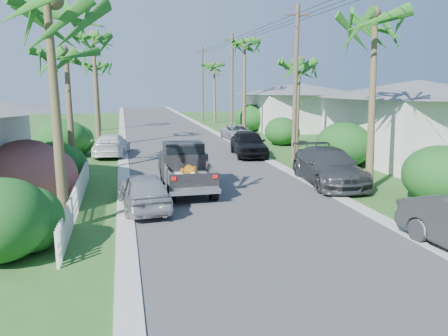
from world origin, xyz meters
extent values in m
plane|color=#2C541F|center=(0.00, 0.00, 0.00)|extent=(120.00, 120.00, 0.00)
cube|color=#38383A|center=(0.00, 25.00, 0.01)|extent=(8.00, 100.00, 0.02)
cube|color=#A5A39E|center=(-4.30, 25.00, 0.03)|extent=(0.60, 100.00, 0.06)
cube|color=#A5A39E|center=(4.30, 25.00, 0.03)|extent=(0.60, 100.00, 0.06)
cylinder|color=black|center=(-2.51, 5.56, 0.38)|extent=(0.28, 0.76, 0.76)
cylinder|color=black|center=(-0.81, 5.56, 0.38)|extent=(0.28, 0.76, 0.76)
cylinder|color=black|center=(-2.51, 8.81, 0.38)|extent=(0.28, 0.76, 0.76)
cylinder|color=black|center=(-0.81, 8.81, 0.38)|extent=(0.28, 0.76, 0.76)
cube|color=slate|center=(-1.66, 6.21, 0.62)|extent=(1.90, 2.40, 0.24)
cube|color=slate|center=(-2.58, 6.21, 1.00)|extent=(0.06, 2.40, 0.55)
cube|color=slate|center=(-0.74, 6.21, 1.00)|extent=(0.06, 2.40, 0.55)
cube|color=black|center=(-1.66, 5.04, 0.98)|extent=(1.92, 0.08, 0.52)
cube|color=silver|center=(-1.66, 4.88, 0.55)|extent=(1.98, 0.18, 0.18)
cube|color=red|center=(-2.46, 4.99, 1.10)|extent=(0.18, 0.05, 0.14)
cube|color=red|center=(-0.86, 4.99, 1.10)|extent=(0.18, 0.05, 0.14)
cube|color=black|center=(-1.66, 8.06, 1.05)|extent=(1.94, 1.65, 1.10)
cube|color=black|center=(-1.66, 8.06, 1.78)|extent=(1.70, 1.35, 0.55)
cube|color=black|center=(-1.66, 7.39, 1.75)|extent=(1.60, 0.05, 0.45)
cube|color=black|center=(-1.66, 9.31, 0.90)|extent=(1.94, 1.20, 0.80)
cube|color=white|center=(-1.66, 6.21, 0.82)|extent=(1.70, 2.10, 0.16)
ellipsoid|color=orange|center=(-1.66, 6.31, 1.12)|extent=(0.48, 1.25, 0.43)
sphere|color=orange|center=(-1.66, 5.56, 1.20)|extent=(0.40, 0.40, 0.40)
ellipsoid|color=white|center=(-1.66, 6.31, 1.02)|extent=(0.32, 0.86, 0.18)
imported|color=#323538|center=(5.00, 7.21, 0.82)|extent=(2.90, 5.86, 1.64)
imported|color=black|center=(3.60, 15.67, 0.82)|extent=(2.43, 5.01, 1.65)
imported|color=silver|center=(5.00, 23.51, 0.62)|extent=(2.17, 4.53, 1.25)
imported|color=#ADAFB4|center=(-3.60, 4.93, 0.69)|extent=(2.03, 4.22, 1.39)
imported|color=silver|center=(-5.00, 17.79, 0.69)|extent=(2.56, 4.98, 1.38)
cone|color=brown|center=(-6.20, 3.00, 3.50)|extent=(0.36, 0.71, 7.01)
cone|color=brown|center=(-6.80, 12.00, 3.10)|extent=(0.36, 0.61, 6.21)
cone|color=brown|center=(-6.00, 22.00, 4.00)|extent=(0.36, 0.36, 8.00)
cone|color=brown|center=(-6.50, 34.00, 3.25)|extent=(0.36, 0.75, 6.51)
cone|color=brown|center=(6.30, 6.00, 3.75)|extent=(0.36, 0.73, 7.51)
cone|color=brown|center=(6.60, 15.00, 3.00)|extent=(0.36, 0.54, 6.01)
cone|color=brown|center=(6.20, 26.00, 4.10)|extent=(0.36, 0.36, 8.20)
cone|color=brown|center=(6.50, 40.00, 3.40)|extent=(0.36, 0.63, 6.81)
ellipsoid|color=#13441B|center=(-7.50, 1.00, 1.10)|extent=(2.60, 2.86, 2.20)
ellipsoid|color=#B91A5B|center=(-7.80, 6.00, 1.30)|extent=(3.00, 3.30, 2.60)
ellipsoid|color=#13441B|center=(-7.40, 10.00, 1.00)|extent=(2.40, 2.64, 2.00)
ellipsoid|color=#13441B|center=(-8.00, 18.00, 1.20)|extent=(3.20, 3.52, 2.40)
ellipsoid|color=#13441B|center=(7.60, 3.00, 1.15)|extent=(2.80, 3.08, 2.30)
ellipsoid|color=#13441B|center=(7.80, 11.00, 1.25)|extent=(3.00, 3.30, 2.50)
ellipsoid|color=#13441B|center=(7.50, 20.00, 1.05)|extent=(2.60, 2.86, 2.10)
ellipsoid|color=#13441B|center=(8.00, 30.00, 1.30)|extent=(3.20, 3.52, 2.60)
cube|color=white|center=(-6.00, 5.50, 0.50)|extent=(0.10, 11.00, 1.00)
cube|color=silver|center=(13.00, 12.00, 1.90)|extent=(8.00, 9.00, 3.80)
cone|color=#595B60|center=(13.00, 12.00, 4.30)|extent=(6.48, 6.48, 1.00)
cube|color=silver|center=(13.00, 30.00, 1.80)|extent=(9.00, 8.00, 3.60)
cone|color=#595B60|center=(13.00, 30.00, 4.10)|extent=(6.48, 6.48, 1.00)
cylinder|color=brown|center=(5.60, 13.00, 4.50)|extent=(0.26, 0.26, 9.00)
cube|color=brown|center=(5.60, 13.00, 8.40)|extent=(1.60, 0.10, 0.10)
cylinder|color=brown|center=(5.60, 28.00, 4.50)|extent=(0.26, 0.26, 9.00)
cube|color=brown|center=(5.60, 28.00, 8.40)|extent=(1.60, 0.10, 0.10)
cylinder|color=brown|center=(5.60, 43.00, 4.50)|extent=(0.26, 0.26, 9.00)
cube|color=brown|center=(5.60, 43.00, 8.40)|extent=(1.60, 0.10, 0.10)
camera|label=1|loc=(-4.26, -11.07, 4.64)|focal=35.00mm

